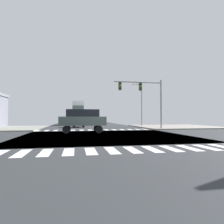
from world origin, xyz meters
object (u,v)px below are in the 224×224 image
(street_lamp, at_px, (140,100))
(sedan_leading_3, at_px, (79,120))
(traffic_signal_mast, at_px, (143,92))
(sedan_trailing_4, at_px, (77,119))
(box_truck_crossing_1, at_px, (78,112))
(suv_nearside_1, at_px, (83,119))

(street_lamp, height_order, sedan_leading_3, street_lamp)
(traffic_signal_mast, height_order, sedan_trailing_4, traffic_signal_mast)
(street_lamp, bearing_deg, box_truck_crossing_1, 134.35)
(suv_nearside_1, bearing_deg, box_truck_crossing_1, -179.35)
(sedan_trailing_4, bearing_deg, sedan_leading_3, 90.00)
(suv_nearside_1, distance_m, box_truck_crossing_1, 21.04)
(street_lamp, relative_size, box_truck_crossing_1, 0.98)
(traffic_signal_mast, xyz_separation_m, suv_nearside_1, (-7.74, -3.67, -3.32))
(traffic_signal_mast, height_order, sedan_leading_3, traffic_signal_mast)
(suv_nearside_1, height_order, box_truck_crossing_1, box_truck_crossing_1)
(traffic_signal_mast, relative_size, suv_nearside_1, 1.39)
(traffic_signal_mast, xyz_separation_m, street_lamp, (2.01, 7.12, -0.41))
(traffic_signal_mast, relative_size, sedan_leading_3, 1.49)
(box_truck_crossing_1, relative_size, sedan_leading_3, 1.67)
(traffic_signal_mast, distance_m, box_truck_crossing_1, 19.21)
(box_truck_crossing_1, distance_m, sedan_leading_3, 9.96)
(street_lamp, bearing_deg, traffic_signal_mast, -105.75)
(suv_nearside_1, distance_m, sedan_trailing_4, 31.01)
(traffic_signal_mast, bearing_deg, sedan_trailing_4, 106.27)
(traffic_signal_mast, bearing_deg, box_truck_crossing_1, 114.71)
(box_truck_crossing_1, bearing_deg, sedan_leading_3, 90.00)
(traffic_signal_mast, bearing_deg, street_lamp, 74.25)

